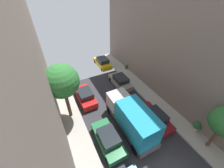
{
  "coord_description": "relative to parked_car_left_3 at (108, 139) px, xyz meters",
  "views": [
    {
      "loc": [
        -5.49,
        -1.22,
        12.36
      ],
      "look_at": [
        1.49,
        12.35,
        0.5
      ],
      "focal_mm": 21.98,
      "sensor_mm": 36.0,
      "label": 1
    }
  ],
  "objects": [
    {
      "name": "parked_car_right_3",
      "position": [
        5.4,
        7.14,
        0.0
      ],
      "size": [
        1.78,
        4.2,
        1.57
      ],
      "color": "gray",
      "rests_on": "ground"
    },
    {
      "name": "sidewalk_right",
      "position": [
        7.7,
        -4.97,
        -0.64
      ],
      "size": [
        2.0,
        44.0,
        0.15
      ],
      "primitive_type": "cube",
      "color": "#A8A399",
      "rests_on": "ground"
    },
    {
      "name": "potted_plant_2",
      "position": [
        8.43,
        10.49,
        -0.17
      ],
      "size": [
        0.48,
        0.48,
        0.75
      ],
      "color": "brown",
      "rests_on": "sidewalk_right"
    },
    {
      "name": "street_tree_2",
      "position": [
        -2.3,
        4.84,
        4.15
      ],
      "size": [
        3.27,
        3.27,
        6.39
      ],
      "color": "brown",
      "rests_on": "sidewalk_left"
    },
    {
      "name": "potted_plant_3",
      "position": [
        8.4,
        -2.8,
        0.03
      ],
      "size": [
        0.75,
        0.75,
        1.08
      ],
      "color": "#B2A899",
      "rests_on": "sidewalk_right"
    },
    {
      "name": "parked_car_right_2",
      "position": [
        5.4,
        -0.08,
        0.0
      ],
      "size": [
        1.78,
        4.2,
        1.57
      ],
      "color": "maroon",
      "rests_on": "ground"
    },
    {
      "name": "delivery_truck",
      "position": [
        2.7,
        0.39,
        1.07
      ],
      "size": [
        2.26,
        6.6,
        3.38
      ],
      "color": "#4C4C51",
      "rests_on": "ground"
    },
    {
      "name": "parked_car_right_4",
      "position": [
        5.4,
        13.31,
        0.0
      ],
      "size": [
        1.78,
        4.2,
        1.57
      ],
      "color": "gold",
      "rests_on": "ground"
    },
    {
      "name": "parked_car_left_3",
      "position": [
        0.0,
        0.0,
        0.0
      ],
      "size": [
        1.78,
        4.2,
        1.57
      ],
      "color": "#1E6638",
      "rests_on": "ground"
    },
    {
      "name": "parked_car_left_4",
      "position": [
        0.0,
        6.48,
        0.0
      ],
      "size": [
        1.78,
        4.2,
        1.57
      ],
      "color": "red",
      "rests_on": "ground"
    }
  ]
}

